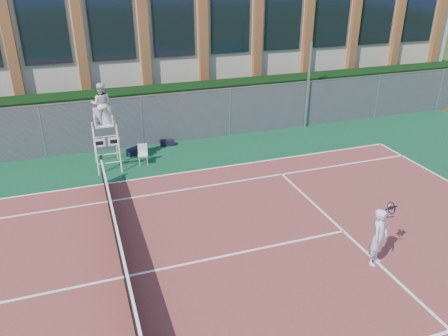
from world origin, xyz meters
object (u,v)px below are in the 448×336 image
object	(u,v)px
plastic_chair	(143,152)
tennis_player	(379,237)
steel_pole	(308,86)
umpire_chair	(102,106)

from	to	relation	value
plastic_chair	tennis_player	world-z (taller)	tennis_player
steel_pole	plastic_chair	xyz separation A→B (m)	(-8.21, -1.81, -1.56)
umpire_chair	plastic_chair	distance (m)	2.39
plastic_chair	tennis_player	xyz separation A→B (m)	(4.68, -8.45, 0.36)
umpire_chair	plastic_chair	xyz separation A→B (m)	(1.34, -0.15, -1.98)
steel_pole	tennis_player	xyz separation A→B (m)	(-3.53, -10.26, -1.20)
umpire_chair	tennis_player	world-z (taller)	umpire_chair
tennis_player	umpire_chair	bearing A→B (deg)	125.00
steel_pole	umpire_chair	size ratio (longest dim) A/B	1.21
plastic_chair	tennis_player	size ratio (longest dim) A/B	0.50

